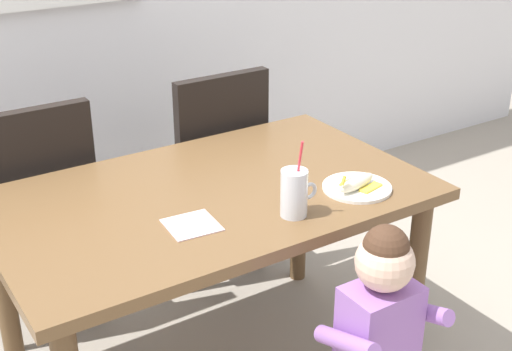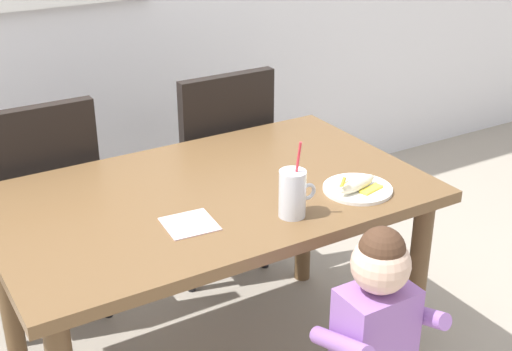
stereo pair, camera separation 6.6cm
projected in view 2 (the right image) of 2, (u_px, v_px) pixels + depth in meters
dining_table at (211, 218)px, 2.36m from camera, size 1.42×0.87×0.75m
dining_chair_left at (40, 201)px, 2.70m from camera, size 0.44×0.45×0.96m
dining_chair_right at (216, 161)px, 3.05m from camera, size 0.44×0.44×0.96m
toddler_standing at (376, 323)px, 2.02m from camera, size 0.33×0.24×0.84m
milk_cup at (293, 196)px, 2.13m from camera, size 0.13×0.08×0.25m
snack_plate at (358, 189)px, 2.31m from camera, size 0.23×0.23×0.01m
peeled_banana at (358, 184)px, 2.29m from camera, size 0.18×0.12×0.07m
paper_napkin at (190, 224)px, 2.10m from camera, size 0.16×0.16×0.00m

